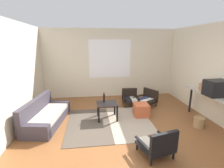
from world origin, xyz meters
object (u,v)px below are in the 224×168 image
object	(u,v)px
couch	(46,116)
glass_bottle	(104,98)
armchair_striped_foreground	(158,144)
armchair_corner	(147,98)
coffee_table	(107,107)
wicker_basket	(199,122)
clay_vase	(203,86)
armchair_by_window	(130,98)
crt_television	(217,88)
console_shelf	(212,98)
ottoman_orange	(141,110)

from	to	relation	value
couch	glass_bottle	distance (m)	1.68
armchair_striped_foreground	armchair_corner	distance (m)	2.78
coffee_table	wicker_basket	distance (m)	2.49
glass_bottle	wicker_basket	xyz separation A→B (m)	(2.42, -0.95, -0.46)
armchair_corner	clay_vase	bearing A→B (deg)	-47.18
coffee_table	armchair_corner	xyz separation A→B (m)	(1.52, 0.91, -0.14)
armchair_corner	wicker_basket	world-z (taller)	armchair_corner
clay_vase	armchair_striped_foreground	bearing A→B (deg)	-142.76
clay_vase	wicker_basket	world-z (taller)	clay_vase
armchair_by_window	wicker_basket	xyz separation A→B (m)	(1.40, -1.84, -0.12)
couch	wicker_basket	xyz separation A→B (m)	(4.04, -0.74, -0.09)
coffee_table	armchair_striped_foreground	xyz separation A→B (m)	(0.79, -1.77, -0.11)
coffee_table	clay_vase	size ratio (longest dim) A/B	2.12
armchair_corner	glass_bottle	xyz separation A→B (m)	(-1.59, -0.78, 0.36)
clay_vase	glass_bottle	size ratio (longest dim) A/B	0.97
couch	wicker_basket	world-z (taller)	couch
coffee_table	armchair_by_window	world-z (taller)	armchair_by_window
armchair_corner	wicker_basket	bearing A→B (deg)	-64.46
couch	crt_television	bearing A→B (deg)	-10.00
armchair_striped_foreground	wicker_basket	distance (m)	1.83
couch	glass_bottle	size ratio (longest dim) A/B	6.36
coffee_table	wicker_basket	size ratio (longest dim) A/B	2.16
couch	armchair_corner	size ratio (longest dim) A/B	2.13
armchair_striped_foreground	console_shelf	distance (m)	2.22
armchair_striped_foreground	clay_vase	world-z (taller)	clay_vase
coffee_table	couch	bearing A→B (deg)	-177.86
ottoman_orange	clay_vase	distance (m)	1.86
armchair_striped_foreground	ottoman_orange	world-z (taller)	armchair_striped_foreground
couch	console_shelf	size ratio (longest dim) A/B	0.98
ottoman_orange	crt_television	xyz separation A→B (m)	(1.64, -0.89, 0.87)
armchair_by_window	ottoman_orange	world-z (taller)	armchair_by_window
armchair_by_window	console_shelf	world-z (taller)	console_shelf
armchair_by_window	crt_television	xyz separation A→B (m)	(1.73, -1.87, 0.81)
armchair_by_window	armchair_corner	size ratio (longest dim) A/B	0.70
coffee_table	armchair_striped_foreground	distance (m)	1.95
coffee_table	ottoman_orange	bearing A→B (deg)	3.08
armchair_striped_foreground	armchair_corner	xyz separation A→B (m)	(0.73, 2.69, -0.03)
crt_television	coffee_table	bearing A→B (deg)	162.68
armchair_striped_foreground	glass_bottle	distance (m)	2.12
armchair_corner	crt_television	xyz separation A→B (m)	(1.16, -1.75, 0.82)
armchair_striped_foreground	console_shelf	bearing A→B (deg)	29.03
clay_vase	glass_bottle	bearing A→B (deg)	170.19
console_shelf	crt_television	bearing A→B (deg)	-91.66
crt_television	armchair_striped_foreground	bearing A→B (deg)	-153.53
wicker_basket	couch	bearing A→B (deg)	169.57
armchair_striped_foreground	crt_television	world-z (taller)	crt_television
coffee_table	ottoman_orange	xyz separation A→B (m)	(1.04, 0.06, -0.19)
crt_television	wicker_basket	distance (m)	0.99
armchair_corner	wicker_basket	distance (m)	1.91
couch	ottoman_orange	distance (m)	2.74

